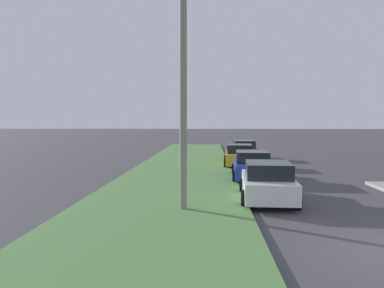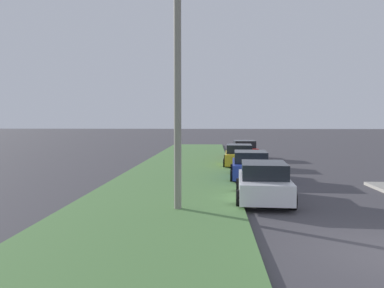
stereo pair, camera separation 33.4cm
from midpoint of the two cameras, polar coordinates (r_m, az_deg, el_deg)
name	(u,v)px [view 1 (the left image)]	position (r m, az deg, el deg)	size (l,w,h in m)	color
grass_median	(175,182)	(18.97, -3.02, -5.53)	(60.00, 6.00, 0.12)	#517F42
parked_car_white	(268,182)	(14.85, 10.35, -5.49)	(4.40, 2.21, 1.47)	silver
parked_car_blue	(252,166)	(20.20, 8.29, -3.15)	(4.38, 2.18, 1.47)	#23389E
parked_car_yellow	(239,156)	(25.99, 6.56, -1.70)	(4.38, 2.17, 1.47)	gold
parked_car_red	(243,150)	(31.45, 7.21, -0.84)	(4.37, 2.16, 1.47)	red
streetlight	(194,77)	(12.69, -0.47, 9.71)	(0.58, 2.87, 7.50)	gray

